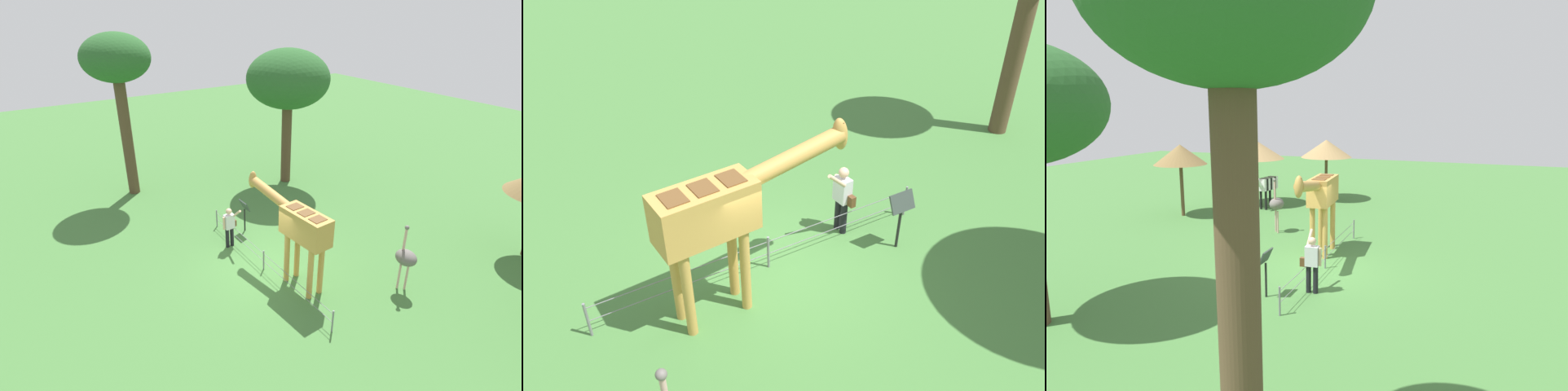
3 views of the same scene
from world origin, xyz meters
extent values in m
plane|color=#427538|center=(0.00, 0.00, 0.00)|extent=(60.00, 60.00, 0.00)
cylinder|color=#C69347|center=(-0.90, -0.16, 0.89)|extent=(0.18, 0.18, 1.77)
cylinder|color=#C69347|center=(-0.86, -0.60, 0.89)|extent=(0.18, 0.18, 1.77)
cylinder|color=#C69347|center=(-1.99, -0.24, 0.89)|extent=(0.18, 0.18, 1.77)
cylinder|color=#C69347|center=(-1.96, -0.68, 0.89)|extent=(0.18, 0.18, 1.77)
cube|color=#C69347|center=(-1.43, -0.42, 2.22)|extent=(1.75, 0.82, 0.90)
cube|color=brown|center=(-0.93, -0.39, 2.68)|extent=(0.39, 0.46, 0.02)
cube|color=brown|center=(-1.43, -0.42, 2.68)|extent=(0.39, 0.46, 0.02)
cube|color=brown|center=(-1.93, -0.46, 2.68)|extent=(0.39, 0.46, 0.02)
cylinder|color=#C69347|center=(0.22, -0.30, 2.65)|extent=(2.19, 0.47, 0.63)
ellipsoid|color=#C69347|center=(1.29, -0.23, 2.81)|extent=(0.39, 0.29, 0.67)
cylinder|color=brown|center=(1.29, -0.17, 2.99)|extent=(0.05, 0.05, 0.14)
cylinder|color=brown|center=(1.29, -0.29, 2.99)|extent=(0.05, 0.05, 0.14)
cylinder|color=black|center=(1.93, 0.31, 0.39)|extent=(0.14, 0.14, 0.78)
cylinder|color=black|center=(1.92, 0.51, 0.39)|extent=(0.14, 0.14, 0.78)
cube|color=silver|center=(1.93, 0.41, 1.06)|extent=(0.26, 0.38, 0.55)
sphere|color=#D8AD8C|center=(1.93, 0.41, 1.47)|extent=(0.22, 0.22, 0.22)
cylinder|color=#D8AD8C|center=(1.63, 0.23, 1.46)|extent=(0.47, 0.11, 0.43)
cylinder|color=#D8AD8C|center=(1.91, 0.63, 1.05)|extent=(0.08, 0.08, 0.50)
cube|color=brown|center=(1.99, 0.19, 0.88)|extent=(0.13, 0.21, 0.24)
sphere|color=#66605B|center=(-3.09, -3.00, 2.18)|extent=(0.14, 0.14, 0.14)
cylinder|color=brown|center=(8.62, 1.97, 2.66)|extent=(0.50, 0.50, 5.32)
cylinder|color=black|center=(2.62, -0.65, 0.47)|extent=(0.06, 0.06, 0.95)
cube|color=#333D38|center=(2.62, -0.65, 1.13)|extent=(0.56, 0.21, 0.38)
cylinder|color=slate|center=(-3.50, 0.15, 0.38)|extent=(0.05, 0.05, 0.75)
cylinder|color=slate|center=(0.00, 0.15, 0.38)|extent=(0.05, 0.05, 0.75)
cylinder|color=slate|center=(3.50, 0.15, 0.38)|extent=(0.05, 0.05, 0.75)
cube|color=slate|center=(0.00, 0.15, 0.64)|extent=(7.00, 0.01, 0.01)
cube|color=slate|center=(0.00, 0.15, 0.34)|extent=(7.00, 0.01, 0.01)
camera|label=1|loc=(-9.78, 6.50, 8.39)|focal=28.32mm
camera|label=2|loc=(-3.88, -7.07, 7.25)|focal=37.34mm
camera|label=3|loc=(12.77, 4.36, 5.01)|focal=30.85mm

